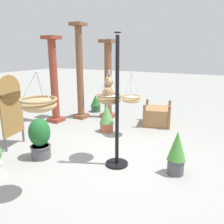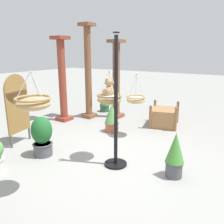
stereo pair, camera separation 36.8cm
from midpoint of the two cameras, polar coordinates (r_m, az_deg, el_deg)
ground_plane at (r=4.92m, az=2.60°, el=-11.39°), size 40.00×40.00×0.00m
display_pole_central at (r=4.36m, az=3.37°, el=-3.79°), size 0.44×0.44×2.49m
hanging_basket_with_teddy at (r=4.48m, az=1.69°, el=3.30°), size 0.50×0.50×0.65m
teddy_bear at (r=4.46m, az=1.47°, el=5.61°), size 0.29×0.25×0.42m
hanging_basket_left_high at (r=3.40m, az=-15.97°, el=2.17°), size 0.51×0.51×0.55m
hanging_basket_right_low at (r=5.91m, az=7.68°, el=3.13°), size 0.49×0.49×0.78m
greenhouse_pillar_left at (r=7.59m, az=-4.52°, el=9.36°), size 0.41×0.41×3.02m
greenhouse_pillar_right at (r=7.38m, az=-10.75°, el=7.41°), size 0.44×0.44×2.61m
greenhouse_pillar_far_back at (r=7.63m, az=2.43°, el=7.58°), size 0.45×0.45×2.53m
wooden_planter_box at (r=7.11m, az=14.26°, el=-1.10°), size 1.07×0.98×0.69m
potted_plant_fern_front at (r=6.35m, az=1.61°, el=-1.43°), size 0.40×0.40×0.78m
potted_plant_flowering_red at (r=4.28m, az=17.72°, el=-10.02°), size 0.33×0.33×0.82m
potted_plant_tall_leafy at (r=5.05m, az=-14.89°, el=-5.76°), size 0.44×0.44×0.86m
potted_plant_bushy_green at (r=8.52m, az=-0.61°, el=2.22°), size 0.37×0.37×0.63m
display_sign_board at (r=5.75m, az=-20.70°, el=1.92°), size 0.68×0.19×1.67m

